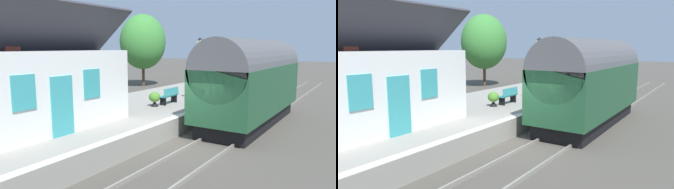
% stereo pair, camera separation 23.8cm
% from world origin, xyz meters
% --- Properties ---
extents(ground_plane, '(160.00, 160.00, 0.00)m').
position_xyz_m(ground_plane, '(0.00, 0.00, 0.00)').
color(ground_plane, '#4C473F').
extents(platform, '(32.00, 6.67, 0.85)m').
position_xyz_m(platform, '(0.00, 4.34, 0.42)').
color(platform, gray).
rests_on(platform, ground).
extents(platform_edge_coping, '(32.00, 0.36, 0.02)m').
position_xyz_m(platform_edge_coping, '(0.00, 1.18, 0.85)').
color(platform_edge_coping, beige).
rests_on(platform_edge_coping, platform).
extents(rail_near, '(52.00, 0.08, 0.14)m').
position_xyz_m(rail_near, '(0.00, -1.62, 0.07)').
color(rail_near, gray).
rests_on(rail_near, ground).
extents(rail_far, '(52.00, 0.08, 0.14)m').
position_xyz_m(rail_far, '(0.00, -0.18, 0.07)').
color(rail_far, gray).
rests_on(rail_far, ground).
extents(train, '(9.02, 2.73, 4.32)m').
position_xyz_m(train, '(4.66, -0.90, 2.22)').
color(train, black).
rests_on(train, ground).
extents(station_building, '(6.63, 4.22, 5.89)m').
position_xyz_m(station_building, '(-3.49, 4.92, 2.46)').
color(station_building, white).
rests_on(station_building, platform).
extents(bench_platform_end, '(1.40, 0.45, 0.88)m').
position_xyz_m(bench_platform_end, '(3.30, 3.15, 1.32)').
color(bench_platform_end, teal).
rests_on(bench_platform_end, platform).
extents(bench_by_lamp, '(1.41, 0.47, 0.88)m').
position_xyz_m(bench_by_lamp, '(9.33, 3.01, 1.32)').
color(bench_by_lamp, teal).
rests_on(bench_by_lamp, platform).
extents(planter_under_sign, '(0.64, 0.64, 0.96)m').
position_xyz_m(planter_under_sign, '(11.14, 5.56, 1.36)').
color(planter_under_sign, teal).
rests_on(planter_under_sign, platform).
extents(planter_edge_far, '(0.60, 0.60, 0.76)m').
position_xyz_m(planter_edge_far, '(2.27, 3.42, 1.26)').
color(planter_edge_far, black).
rests_on(planter_edge_far, platform).
extents(lamp_post_platform, '(0.32, 0.50, 3.60)m').
position_xyz_m(lamp_post_platform, '(4.77, 2.11, 3.37)').
color(lamp_post_platform, black).
rests_on(lamp_post_platform, platform).
extents(tree_behind_building, '(4.85, 4.35, 7.09)m').
position_xyz_m(tree_behind_building, '(14.16, 13.24, 4.40)').
color(tree_behind_building, '#4C3828').
rests_on(tree_behind_building, ground).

